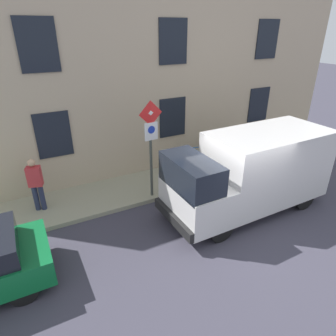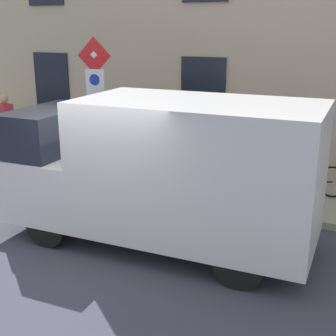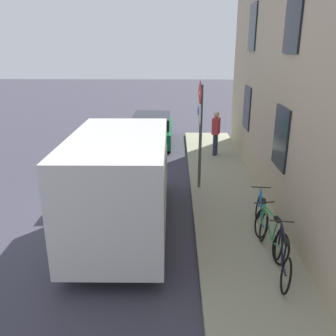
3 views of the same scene
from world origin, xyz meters
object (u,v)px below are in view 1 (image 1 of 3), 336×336
Objects in this scene: sign_post_stacked at (151,137)px; bicycle_black at (231,150)px; delivery_van at (251,171)px; bicycle_blue at (197,157)px; pedestrian at (36,183)px; bicycle_green at (214,153)px.

bicycle_black is at bearing -73.10° from sign_post_stacked.
bicycle_blue is (3.25, -0.14, -0.82)m from delivery_van.
sign_post_stacked is at bearing 33.94° from bicycle_blue.
bicycle_blue is (-0.00, 1.77, 0.00)m from bicycle_black.
pedestrian reaches higher than bicycle_black.
sign_post_stacked is 1.82× the size of pedestrian.
delivery_van is 3.50m from bicycle_green.
sign_post_stacked is 1.82× the size of bicycle_blue.
bicycle_black is 1.77m from bicycle_blue.
delivery_van reaches higher than pedestrian.
bicycle_green is at bearing 111.50° from pedestrian.
sign_post_stacked is 4.14m from bicycle_green.
bicycle_blue is (1.33, -2.63, -1.74)m from sign_post_stacked.
delivery_van is 3.35m from bicycle_blue.
pedestrian is (-0.46, 7.85, 0.56)m from bicycle_black.
bicycle_green is at bearing -173.11° from bicycle_blue.
bicycle_black is (1.33, -4.39, -1.74)m from sign_post_stacked.
sign_post_stacked is 4.91m from bicycle_black.
pedestrian reaches higher than bicycle_blue.
bicycle_green is 1.00× the size of pedestrian.
delivery_van is at bearing 68.08° from bicycle_black.
sign_post_stacked reaches higher than bicycle_black.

